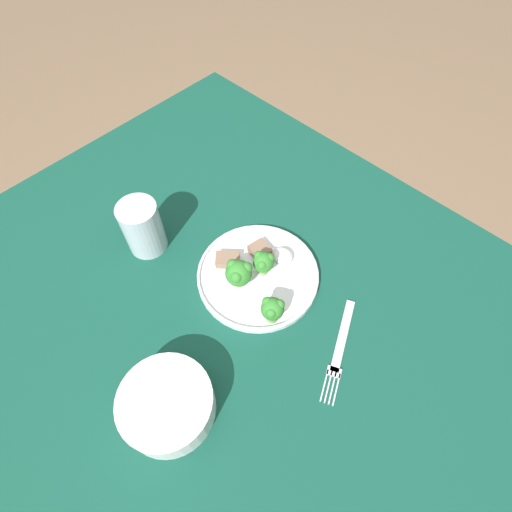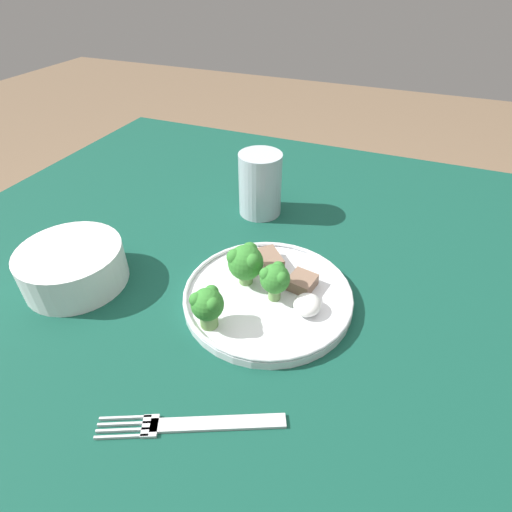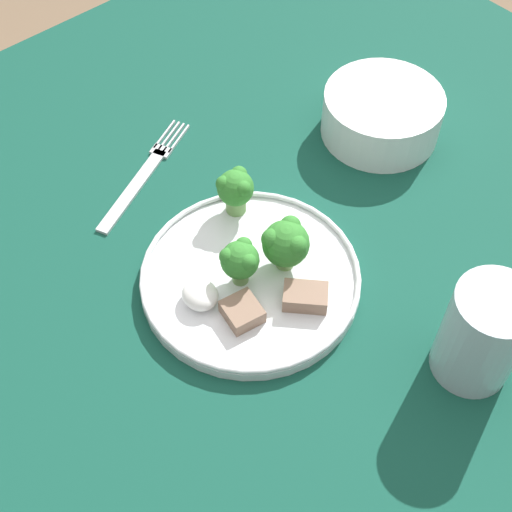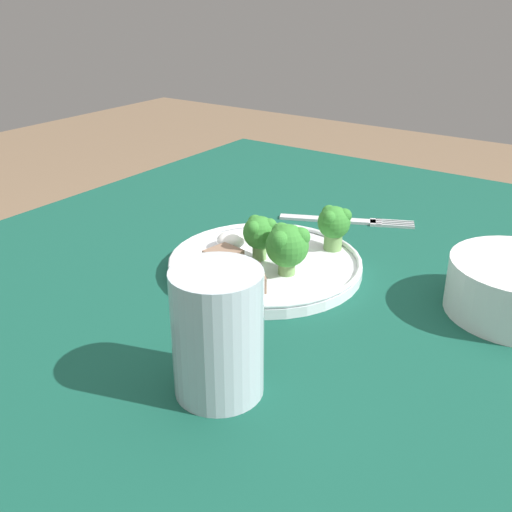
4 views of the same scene
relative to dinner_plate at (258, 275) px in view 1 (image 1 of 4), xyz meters
name	(u,v)px [view 1 (image 1 of 4)]	position (x,y,z in m)	size (l,w,h in m)	color
ground_plane	(233,404)	(0.02, 0.10, -0.76)	(8.00, 8.00, 0.00)	#7F664C
table	(219,327)	(0.02, 0.10, -0.11)	(1.09, 1.02, 0.75)	#114738
dinner_plate	(258,275)	(0.00, 0.00, 0.00)	(0.23, 0.23, 0.02)	white
fork	(340,348)	(-0.20, 0.01, -0.01)	(0.10, 0.18, 0.00)	silver
cream_bowl	(167,405)	(-0.07, 0.27, 0.02)	(0.15, 0.15, 0.06)	white
drinking_glass	(145,228)	(0.21, 0.09, 0.04)	(0.08, 0.08, 0.11)	#B2C1CC
broccoli_floret_near_rim_left	(272,309)	(-0.08, 0.05, 0.04)	(0.04, 0.04, 0.06)	#709E56
broccoli_floret_center_left	(263,262)	(0.00, -0.01, 0.04)	(0.04, 0.04, 0.05)	#709E56
broccoli_floret_back_left	(239,273)	(0.01, 0.04, 0.04)	(0.05, 0.05, 0.06)	#709E56
meat_slice_front_slice	(228,260)	(0.06, 0.02, 0.01)	(0.05, 0.05, 0.02)	#846651
meat_slice_middle_slice	(260,250)	(0.03, -0.04, 0.01)	(0.04, 0.04, 0.02)	#846651
sauce_dollop	(283,256)	(-0.01, -0.06, 0.01)	(0.04, 0.04, 0.02)	white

